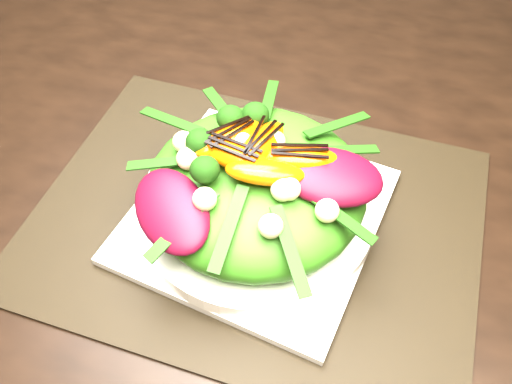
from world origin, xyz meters
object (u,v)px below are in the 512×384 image
(plate_base, at_px, (256,215))
(placemat, at_px, (256,219))
(dining_table, at_px, (323,172))
(orange_segment, at_px, (250,127))
(lettuce_mound, at_px, (256,186))
(salad_bowl, at_px, (256,207))

(plate_base, bearing_deg, placemat, 0.00)
(dining_table, bearing_deg, orange_segment, -134.42)
(placemat, xyz_separation_m, orange_segment, (-0.01, 0.03, 0.09))
(dining_table, relative_size, lettuce_mound, 7.63)
(dining_table, distance_m, salad_bowl, 0.12)
(placemat, relative_size, lettuce_mound, 2.11)
(dining_table, xyz_separation_m, orange_segment, (-0.07, -0.07, 0.12))
(placemat, distance_m, salad_bowl, 0.02)
(plate_base, distance_m, salad_bowl, 0.01)
(orange_segment, bearing_deg, placemat, -65.81)
(plate_base, bearing_deg, dining_table, 62.65)
(orange_segment, bearing_deg, lettuce_mound, -65.81)
(plate_base, relative_size, lettuce_mound, 1.11)
(placemat, bearing_deg, orange_segment, 114.19)
(placemat, relative_size, plate_base, 1.90)
(dining_table, bearing_deg, placemat, -117.35)
(plate_base, height_order, lettuce_mound, lettuce_mound)
(plate_base, height_order, salad_bowl, salad_bowl)
(lettuce_mound, relative_size, orange_segment, 3.02)
(placemat, bearing_deg, dining_table, 62.65)
(dining_table, distance_m, orange_segment, 0.15)
(dining_table, distance_m, plate_base, 0.12)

